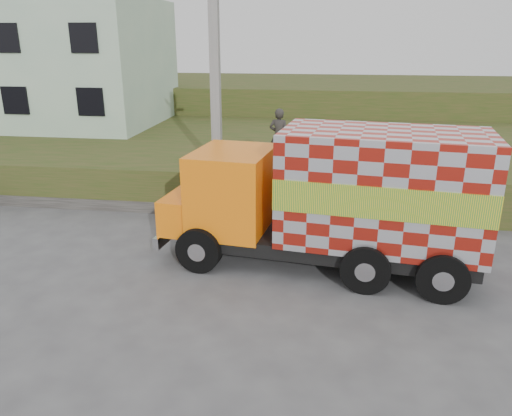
% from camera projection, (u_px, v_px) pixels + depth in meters
% --- Properties ---
extents(ground, '(120.00, 120.00, 0.00)m').
position_uv_depth(ground, '(219.00, 270.00, 13.02)').
color(ground, '#474749').
rests_on(ground, ground).
extents(embankment, '(40.00, 12.00, 1.50)m').
position_uv_depth(embankment, '(266.00, 156.00, 22.13)').
color(embankment, '#2D4517').
rests_on(embankment, ground).
extents(embankment_far, '(40.00, 12.00, 3.00)m').
position_uv_depth(embankment_far, '(289.00, 104.00, 33.10)').
color(embankment_far, '#2D4517').
rests_on(embankment_far, ground).
extents(retaining_strip, '(16.00, 0.50, 0.40)m').
position_uv_depth(retaining_strip, '(188.00, 207.00, 17.16)').
color(retaining_strip, '#595651').
rests_on(retaining_strip, ground).
extents(building, '(10.00, 8.00, 6.00)m').
position_uv_depth(building, '(58.00, 63.00, 25.18)').
color(building, '#B0C9AC').
rests_on(building, embankment).
extents(utility_pole, '(1.20, 0.30, 8.00)m').
position_uv_depth(utility_pole, '(216.00, 92.00, 16.12)').
color(utility_pole, gray).
rests_on(utility_pole, ground).
extents(cargo_truck, '(8.46, 3.71, 3.66)m').
position_uv_depth(cargo_truck, '(337.00, 198.00, 12.68)').
color(cargo_truck, black).
rests_on(cargo_truck, ground).
extents(cow, '(0.66, 1.29, 1.06)m').
position_uv_depth(cow, '(206.00, 244.00, 13.30)').
color(cow, black).
rests_on(cow, ground).
extents(pedestrian, '(0.77, 0.58, 1.92)m').
position_uv_depth(pedestrian, '(279.00, 136.00, 17.50)').
color(pedestrian, '#282624').
rests_on(pedestrian, embankment).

